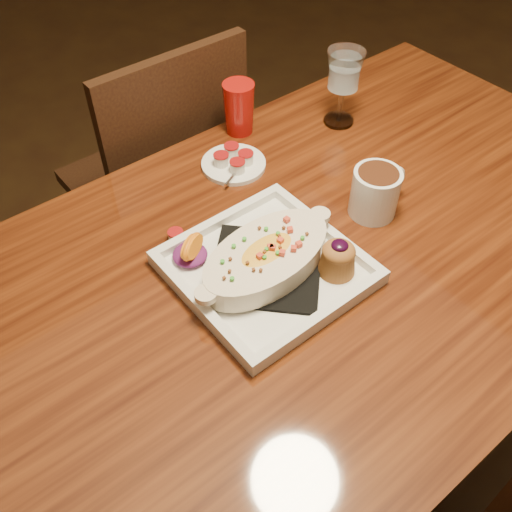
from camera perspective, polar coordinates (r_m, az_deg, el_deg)
floor at (r=1.72m, az=4.57°, el=-16.51°), size 7.00×7.00×0.00m
table at (r=1.17m, az=6.43°, el=-2.11°), size 1.50×0.90×0.75m
chair_far at (r=1.64m, az=-9.29°, el=7.56°), size 0.42×0.42×0.93m
plate at (r=1.02m, az=1.42°, el=-0.52°), size 0.31×0.31×0.08m
coffee_mug at (r=1.15m, az=11.94°, el=6.44°), size 0.13×0.09×0.10m
goblet at (r=1.36m, az=8.81°, el=17.50°), size 0.09×0.09×0.18m
saucer at (r=1.27m, az=-2.23°, el=9.33°), size 0.14×0.14×0.10m
creamer_loose at (r=1.10m, az=-8.02°, el=2.00°), size 0.03×0.03×0.02m
red_tumbler at (r=1.35m, az=-1.72°, el=14.56°), size 0.07×0.07×0.12m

